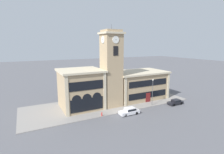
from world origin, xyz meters
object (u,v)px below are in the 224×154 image
object	(u,v)px
parked_car_mid	(176,102)
fire_hydrant	(102,114)
street_lamp	(153,89)
parked_car_near	(130,111)

from	to	relation	value
parked_car_mid	fire_hydrant	world-z (taller)	parked_car_mid
street_lamp	fire_hydrant	world-z (taller)	street_lamp
parked_car_mid	parked_car_near	bearing A→B (deg)	0.30
parked_car_mid	street_lamp	bearing A→B (deg)	-18.15
parked_car_near	fire_hydrant	xyz separation A→B (m)	(-6.09, 1.71, -0.21)
street_lamp	fire_hydrant	distance (m)	14.85
parked_car_near	fire_hydrant	world-z (taller)	parked_car_near
parked_car_near	parked_car_mid	bearing A→B (deg)	-179.70
parked_car_mid	street_lamp	world-z (taller)	street_lamp
parked_car_near	parked_car_mid	size ratio (longest dim) A/B	1.12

